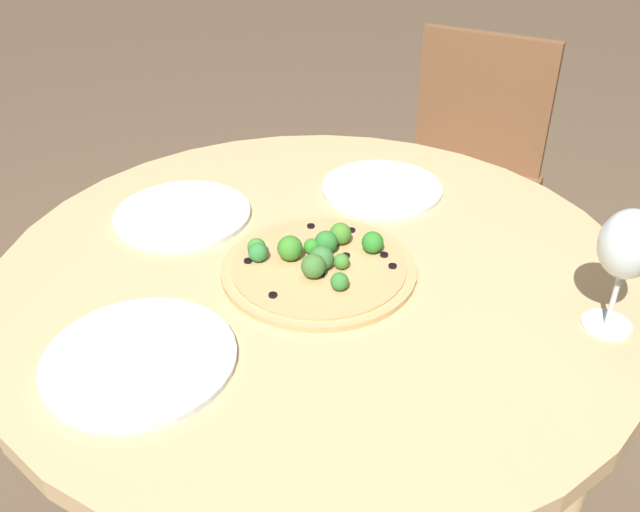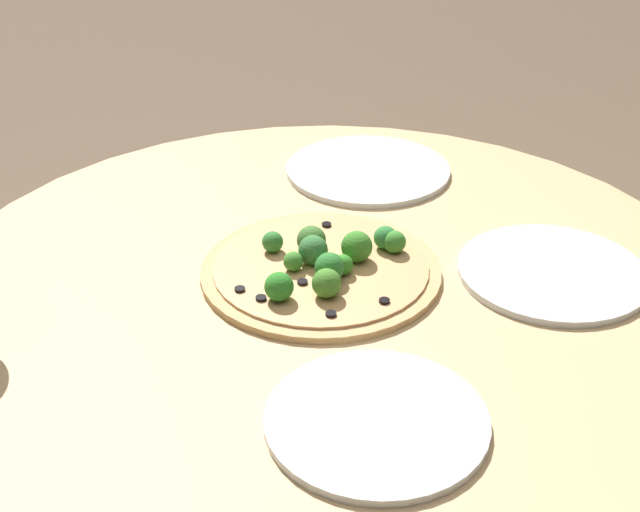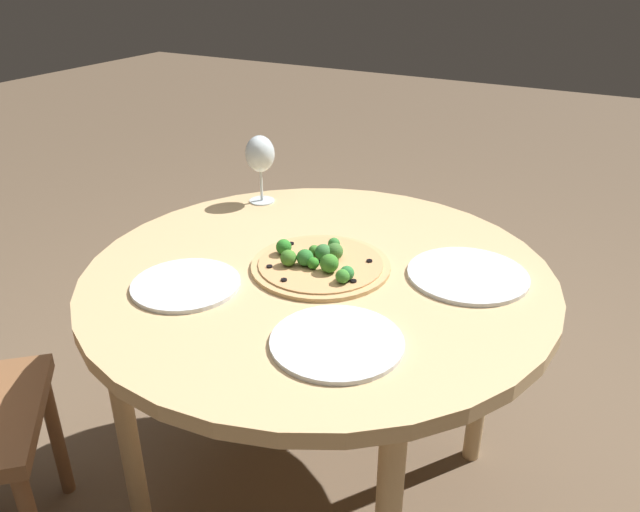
{
  "view_description": "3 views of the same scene",
  "coord_description": "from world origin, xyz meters",
  "views": [
    {
      "loc": [
        0.94,
        -0.34,
        1.39
      ],
      "look_at": [
        0.01,
        0.0,
        0.74
      ],
      "focal_mm": 40.0,
      "sensor_mm": 36.0,
      "label": 1
    },
    {
      "loc": [
        -0.58,
        0.85,
        1.34
      ],
      "look_at": [
        0.01,
        0.0,
        0.74
      ],
      "focal_mm": 50.0,
      "sensor_mm": 36.0,
      "label": 2
    },
    {
      "loc": [
        -1.13,
        -0.63,
        1.39
      ],
      "look_at": [
        0.01,
        0.0,
        0.74
      ],
      "focal_mm": 35.0,
      "sensor_mm": 36.0,
      "label": 3
    }
  ],
  "objects": [
    {
      "name": "ground_plane",
      "position": [
        0.0,
        0.0,
        0.0
      ],
      "size": [
        12.0,
        12.0,
        0.0
      ],
      "primitive_type": "plane",
      "color": "brown"
    },
    {
      "name": "dining_table",
      "position": [
        0.0,
        0.0,
        0.64
      ],
      "size": [
        1.1,
        1.1,
        0.71
      ],
      "color": "tan",
      "rests_on": "ground_plane"
    },
    {
      "name": "pizza",
      "position": [
        0.01,
        0.0,
        0.72
      ],
      "size": [
        0.33,
        0.33,
        0.06
      ],
      "color": "tan",
      "rests_on": "dining_table"
    },
    {
      "name": "wine_glass",
      "position": [
        0.3,
        0.36,
        0.85
      ],
      "size": [
        0.08,
        0.08,
        0.2
      ],
      "color": "silver",
      "rests_on": "dining_table"
    },
    {
      "name": "plate_near",
      "position": [
        0.14,
        -0.32,
        0.71
      ],
      "size": [
        0.28,
        0.28,
        0.01
      ],
      "color": "silver",
      "rests_on": "dining_table"
    },
    {
      "name": "plate_far",
      "position": [
        -0.21,
        0.22,
        0.71
      ],
      "size": [
        0.24,
        0.24,
        0.01
      ],
      "color": "silver",
      "rests_on": "dining_table"
    },
    {
      "name": "plate_side",
      "position": [
        -0.25,
        -0.18,
        0.71
      ],
      "size": [
        0.26,
        0.26,
        0.01
      ],
      "color": "silver",
      "rests_on": "dining_table"
    }
  ]
}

